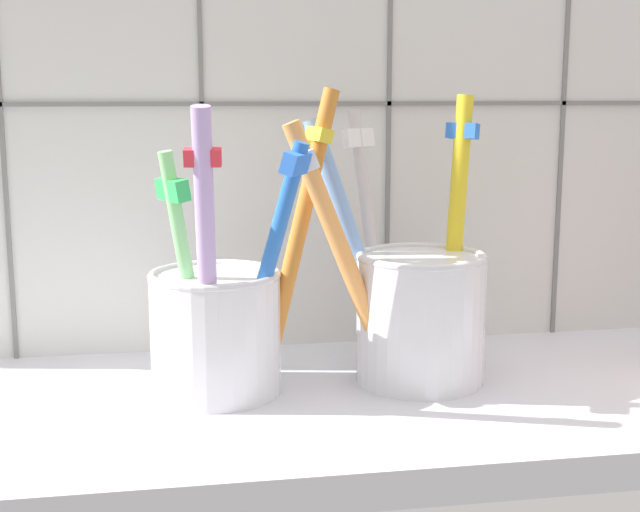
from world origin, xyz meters
TOP-DOWN VIEW (x-y plane):
  - counter_slab at (0.00, 0.00)cm, footprint 64.00×22.00cm
  - tile_wall_back at (0.00, 12.00)cm, footprint 64.00×2.20cm
  - toothbrush_cup_left at (-6.06, 1.58)cm, footprint 11.54×9.41cm
  - toothbrush_cup_right at (5.99, 1.95)cm, footprint 12.91×9.29cm

SIDE VIEW (x-z plane):
  - counter_slab at x=0.00cm, z-range 0.00..2.00cm
  - toothbrush_cup_left at x=-6.06cm, z-range -2.50..15.43cm
  - toothbrush_cup_right at x=5.99cm, z-range -1.99..15.53cm
  - tile_wall_back at x=0.00cm, z-range 0.00..45.00cm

